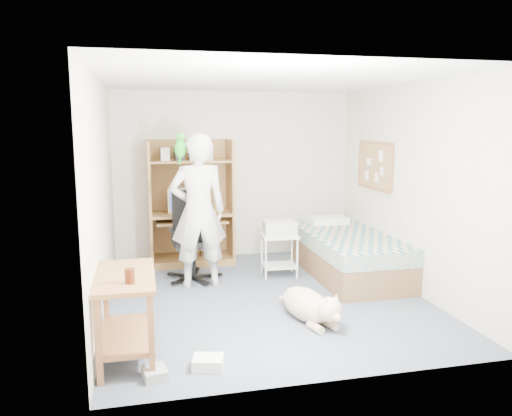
# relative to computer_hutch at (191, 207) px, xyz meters

# --- Properties ---
(floor) EXTENTS (4.00, 4.00, 0.00)m
(floor) POSITION_rel_computer_hutch_xyz_m (0.70, -1.74, -0.82)
(floor) COLOR #434C5C
(floor) RESTS_ON ground
(wall_back) EXTENTS (3.60, 0.02, 2.50)m
(wall_back) POSITION_rel_computer_hutch_xyz_m (0.70, 0.26, 0.43)
(wall_back) COLOR beige
(wall_back) RESTS_ON floor
(wall_right) EXTENTS (0.02, 4.00, 2.50)m
(wall_right) POSITION_rel_computer_hutch_xyz_m (2.50, -1.74, 0.43)
(wall_right) COLOR beige
(wall_right) RESTS_ON floor
(wall_left) EXTENTS (0.02, 4.00, 2.50)m
(wall_left) POSITION_rel_computer_hutch_xyz_m (-1.10, -1.74, 0.43)
(wall_left) COLOR beige
(wall_left) RESTS_ON floor
(ceiling) EXTENTS (3.60, 4.00, 0.02)m
(ceiling) POSITION_rel_computer_hutch_xyz_m (0.70, -1.74, 1.68)
(ceiling) COLOR white
(ceiling) RESTS_ON wall_back
(computer_hutch) EXTENTS (1.20, 0.63, 1.80)m
(computer_hutch) POSITION_rel_computer_hutch_xyz_m (0.00, 0.00, 0.00)
(computer_hutch) COLOR brown
(computer_hutch) RESTS_ON floor
(bed) EXTENTS (1.02, 2.02, 0.66)m
(bed) POSITION_rel_computer_hutch_xyz_m (2.00, -1.12, -0.53)
(bed) COLOR brown
(bed) RESTS_ON floor
(side_desk) EXTENTS (0.50, 1.00, 0.75)m
(side_desk) POSITION_rel_computer_hutch_xyz_m (-0.85, -2.94, -0.33)
(side_desk) COLOR brown
(side_desk) RESTS_ON floor
(corkboard) EXTENTS (0.04, 0.94, 0.66)m
(corkboard) POSITION_rel_computer_hutch_xyz_m (2.47, -0.84, 0.63)
(corkboard) COLOR #9F7947
(corkboard) RESTS_ON wall_right
(office_chair) EXTENTS (0.65, 0.65, 1.15)m
(office_chair) POSITION_rel_computer_hutch_xyz_m (-0.07, -0.81, -0.41)
(office_chair) COLOR black
(office_chair) RESTS_ON floor
(person) EXTENTS (0.72, 0.50, 1.91)m
(person) POSITION_rel_computer_hutch_xyz_m (-0.01, -1.12, 0.14)
(person) COLOR silver
(person) RESTS_ON floor
(parrot) EXTENTS (0.14, 0.25, 0.39)m
(parrot) POSITION_rel_computer_hutch_xyz_m (-0.21, -1.11, 0.93)
(parrot) COLOR #169916
(parrot) RESTS_ON person
(dog) EXTENTS (0.53, 1.05, 0.40)m
(dog) POSITION_rel_computer_hutch_xyz_m (0.96, -2.54, -0.65)
(dog) COLOR #D1B18C
(dog) RESTS_ON floor
(printer_cart) EXTENTS (0.50, 0.42, 0.57)m
(printer_cart) POSITION_rel_computer_hutch_xyz_m (1.08, -0.94, -0.44)
(printer_cart) COLOR silver
(printer_cart) RESTS_ON floor
(printer) EXTENTS (0.44, 0.35, 0.18)m
(printer) POSITION_rel_computer_hutch_xyz_m (1.08, -0.94, -0.16)
(printer) COLOR #B7B8B2
(printer) RESTS_ON printer_cart
(crt_monitor) EXTENTS (0.43, 0.44, 0.35)m
(crt_monitor) POSITION_rel_computer_hutch_xyz_m (-0.12, 0.01, 0.12)
(crt_monitor) COLOR beige
(crt_monitor) RESTS_ON computer_hutch
(keyboard) EXTENTS (0.45, 0.17, 0.03)m
(keyboard) POSITION_rel_computer_hutch_xyz_m (-0.02, -0.16, -0.15)
(keyboard) COLOR beige
(keyboard) RESTS_ON computer_hutch
(pencil_cup) EXTENTS (0.08, 0.08, 0.12)m
(pencil_cup) POSITION_rel_computer_hutch_xyz_m (0.37, -0.09, -0.00)
(pencil_cup) COLOR gold
(pencil_cup) RESTS_ON computer_hutch
(drink_glass) EXTENTS (0.08, 0.08, 0.12)m
(drink_glass) POSITION_rel_computer_hutch_xyz_m (-0.80, -3.19, -0.01)
(drink_glass) COLOR #401A0A
(drink_glass) RESTS_ON side_desk
(floor_box_a) EXTENTS (0.29, 0.25, 0.10)m
(floor_box_a) POSITION_rel_computer_hutch_xyz_m (-0.19, -3.31, -0.77)
(floor_box_a) COLOR white
(floor_box_a) RESTS_ON floor
(floor_box_b) EXTENTS (0.22, 0.25, 0.08)m
(floor_box_b) POSITION_rel_computer_hutch_xyz_m (-0.63, -3.37, -0.78)
(floor_box_b) COLOR #AFAFAA
(floor_box_b) RESTS_ON floor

